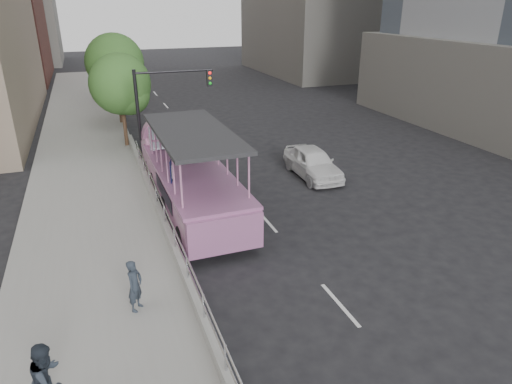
{
  "coord_description": "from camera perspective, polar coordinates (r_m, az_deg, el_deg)",
  "views": [
    {
      "loc": [
        -5.23,
        -11.69,
        8.35
      ],
      "look_at": [
        -0.1,
        2.26,
        2.13
      ],
      "focal_mm": 32.0,
      "sensor_mm": 36.0,
      "label": 1
    }
  ],
  "objects": [
    {
      "name": "guardrail",
      "position": [
        15.61,
        -10.16,
        -5.17
      ],
      "size": [
        0.07,
        22.0,
        0.71
      ],
      "color": "silver",
      "rests_on": "kerb_wall"
    },
    {
      "name": "street_tree_far",
      "position": [
        33.92,
        -17.03,
        14.93
      ],
      "size": [
        3.97,
        3.97,
        6.45
      ],
      "color": "#3D2A1C",
      "rests_on": "ground"
    },
    {
      "name": "traffic_signal",
      "position": [
        24.92,
        -11.88,
        11.02
      ],
      "size": [
        4.2,
        0.32,
        5.2
      ],
      "color": "black",
      "rests_on": "ground"
    },
    {
      "name": "sidewalk",
      "position": [
        23.19,
        -20.1,
        0.56
      ],
      "size": [
        5.5,
        80.0,
        0.3
      ],
      "primitive_type": "cube",
      "color": "gray",
      "rests_on": "ground"
    },
    {
      "name": "parking_sign",
      "position": [
        18.16,
        -10.37,
        0.93
      ],
      "size": [
        0.21,
        0.59,
        2.74
      ],
      "color": "black",
      "rests_on": "ground"
    },
    {
      "name": "ground",
      "position": [
        15.28,
        3.34,
        -10.44
      ],
      "size": [
        160.0,
        160.0,
        0.0
      ],
      "primitive_type": "plane",
      "color": "black"
    },
    {
      "name": "kerb_wall",
      "position": [
        15.93,
        -10.0,
        -7.28
      ],
      "size": [
        0.24,
        30.0,
        0.36
      ],
      "primitive_type": "cube",
      "color": "#ACACA6",
      "rests_on": "sidewalk"
    },
    {
      "name": "street_tree_near",
      "position": [
        28.05,
        -16.37,
        12.53
      ],
      "size": [
        3.52,
        3.52,
        5.72
      ],
      "color": "#3D2A1C",
      "rests_on": "ground"
    },
    {
      "name": "duck_boat",
      "position": [
        20.33,
        -8.58,
        2.36
      ],
      "size": [
        2.9,
        11.1,
        3.67
      ],
      "color": "black",
      "rests_on": "ground"
    },
    {
      "name": "pedestrian_mid",
      "position": [
        10.95,
        -24.54,
        -20.57
      ],
      "size": [
        0.93,
        1.05,
        1.79
      ],
      "primitive_type": "imported",
      "rotation": [
        0.0,
        0.0,
        1.23
      ],
      "color": "#272F39",
      "rests_on": "sidewalk"
    },
    {
      "name": "pedestrian_near",
      "position": [
        13.32,
        -14.9,
        -11.25
      ],
      "size": [
        0.63,
        0.68,
        1.55
      ],
      "primitive_type": "imported",
      "rotation": [
        0.0,
        0.0,
        0.94
      ],
      "color": "#272F39",
      "rests_on": "sidewalk"
    },
    {
      "name": "car",
      "position": [
        23.51,
        7.1,
        3.71
      ],
      "size": [
        1.94,
        4.51,
        1.52
      ],
      "primitive_type": "imported",
      "rotation": [
        0.0,
        0.0,
        -0.03
      ],
      "color": "silver",
      "rests_on": "ground"
    }
  ]
}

